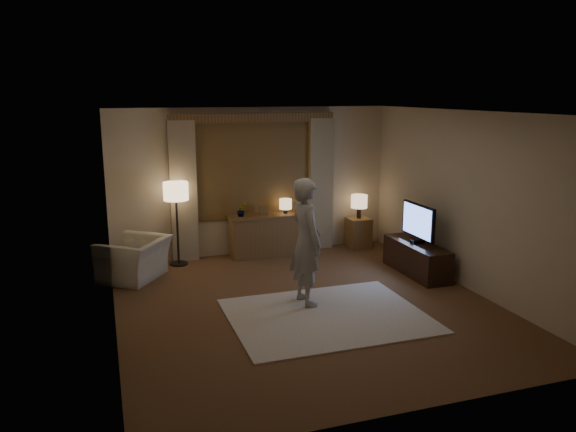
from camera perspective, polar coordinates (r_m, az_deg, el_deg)
name	(u,v)px	position (r m, az deg, el deg)	size (l,w,h in m)	color
room	(295,203)	(7.85, 0.69, 1.33)	(5.04, 5.54, 2.64)	brown
rug	(327,316)	(7.42, 3.98, -10.07)	(2.50, 2.00, 0.02)	#F0E2CA
sideboard	(264,236)	(9.96, -2.44, -2.07)	(1.20, 0.40, 0.70)	brown
picture_frame	(264,212)	(9.86, -2.46, 0.46)	(0.16, 0.02, 0.20)	brown
plant	(242,210)	(9.75, -4.72, 0.59)	(0.17, 0.13, 0.30)	#999999
table_lamp_sideboard	(286,205)	(9.95, -0.25, 1.16)	(0.22, 0.22, 0.30)	black
floor_lamp	(176,196)	(9.42, -11.31, 2.03)	(0.41, 0.41, 1.41)	black
armchair	(134,259)	(9.04, -15.35, -4.25)	(0.98, 0.86, 0.64)	beige
side_table	(358,233)	(10.56, 7.15, -1.71)	(0.40, 0.40, 0.56)	brown
table_lamp_side	(359,202)	(10.43, 7.24, 1.42)	(0.30, 0.30, 0.44)	black
tv_stand	(416,258)	(9.23, 12.92, -4.22)	(0.45, 1.40, 0.50)	black
tv	(418,222)	(9.07, 13.10, -0.59)	(0.21, 0.88, 0.64)	black
person	(306,242)	(7.54, 1.87, -2.62)	(0.63, 0.41, 1.73)	#A49F97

